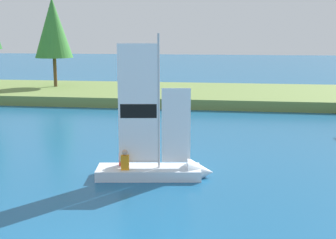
{
  "coord_description": "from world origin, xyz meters",
  "views": [
    {
      "loc": [
        2.81,
        -8.18,
        5.11
      ],
      "look_at": [
        -0.02,
        11.87,
        1.2
      ],
      "focal_mm": 48.13,
      "sensor_mm": 36.0,
      "label": 1
    }
  ],
  "objects": [
    {
      "name": "shoreline_tree_midleft",
      "position": [
        -11.73,
        27.58,
        5.51
      ],
      "size": [
        3.07,
        3.07,
        7.25
      ],
      "color": "brown",
      "rests_on": "shore_bank"
    },
    {
      "name": "shore_bank",
      "position": [
        0.0,
        26.85,
        0.35
      ],
      "size": [
        80.0,
        10.57,
        0.7
      ],
      "primitive_type": "cube",
      "color": "olive",
      "rests_on": "ground"
    },
    {
      "name": "sailboat",
      "position": [
        0.58,
        7.16,
        0.42
      ],
      "size": [
        4.29,
        1.73,
        5.46
      ],
      "rotation": [
        0.0,
        0.0,
        0.14
      ],
      "color": "silver",
      "rests_on": "ground"
    }
  ]
}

